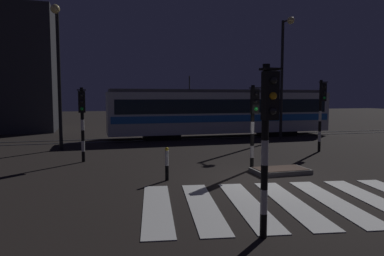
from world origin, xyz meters
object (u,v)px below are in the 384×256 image
Objects in this scene: street_lamp_trackside_right at (284,65)px; tram at (222,112)px; traffic_light_corner_far_right at (322,105)px; street_lamp_trackside_left at (58,61)px; traffic_light_kerb_mid_left at (268,125)px; traffic_light_corner_far_left at (82,113)px; bollard_island_edge at (167,164)px; traffic_light_median_centre at (254,114)px.

street_lamp_trackside_right is 5.15m from tram.
traffic_light_corner_far_right is 0.50× the size of street_lamp_trackside_left.
street_lamp_trackside_right is (8.58, 13.96, 2.55)m from traffic_light_kerb_mid_left.
traffic_light_kerb_mid_left is at bearing -121.57° from street_lamp_trackside_right.
street_lamp_trackside_right is at bearing 20.56° from traffic_light_corner_far_left.
traffic_light_corner_far_right is 0.47× the size of street_lamp_trackside_right.
tram is at bearing 61.19° from bollard_island_edge.
street_lamp_trackside_left is 11.14m from tram.
traffic_light_corner_far_left is at bearing 151.15° from traffic_light_median_centre.
traffic_light_median_centre is (6.20, -3.42, 0.03)m from traffic_light_corner_far_left.
tram is (9.02, 7.29, -0.33)m from traffic_light_corner_far_left.
street_lamp_trackside_left is (-1.19, 3.83, 2.49)m from traffic_light_corner_far_left.
street_lamp_trackside_left is 0.46× the size of tram.
tram reaches higher than traffic_light_corner_far_right.
street_lamp_trackside_right is 0.49× the size of tram.
traffic_light_median_centre is 0.21× the size of tram.
traffic_light_kerb_mid_left is 6.55m from traffic_light_median_centre.
street_lamp_trackside_right reaches higher than traffic_light_kerb_mid_left.
traffic_light_corner_far_left is 7.08m from traffic_light_median_centre.
tram is at bearing 138.74° from street_lamp_trackside_right.
traffic_light_median_centre is at bearing -149.39° from traffic_light_corner_far_right.
street_lamp_trackside_left reaches higher than traffic_light_corner_far_left.
traffic_light_kerb_mid_left is at bearing -80.99° from bollard_island_edge.
traffic_light_kerb_mid_left is (-7.84, -9.07, -0.14)m from traffic_light_corner_far_right.
traffic_light_corner_far_right is 0.23× the size of tram.
tram is (5.46, 16.70, -0.48)m from traffic_light_kerb_mid_left.
traffic_light_corner_far_right is at bearing -72.66° from tram.
traffic_light_corner_far_left is at bearing -141.04° from tram.
traffic_light_median_centre is at bearing -44.45° from street_lamp_trackside_left.
street_lamp_trackside_right reaches higher than street_lamp_trackside_left.
traffic_light_corner_far_left is 0.44× the size of street_lamp_trackside_left.
tram is 14.04× the size of bollard_island_edge.
traffic_light_corner_far_left is at bearing 110.73° from traffic_light_kerb_mid_left.
traffic_light_corner_far_right is at bearing -98.61° from street_lamp_trackside_right.
street_lamp_trackside_right is at bearing 58.43° from traffic_light_kerb_mid_left.
traffic_light_kerb_mid_left reaches higher than traffic_light_median_centre.
street_lamp_trackside_left reaches higher than traffic_light_median_centre.
traffic_light_kerb_mid_left is 16.59m from street_lamp_trackside_right.
traffic_light_corner_far_left is 5.19m from bollard_island_edge.
street_lamp_trackside_right is (0.74, 4.89, 2.41)m from traffic_light_corner_far_right.
traffic_light_median_centre is at bearing 66.24° from traffic_light_kerb_mid_left.
traffic_light_corner_far_right is 8.02m from tram.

